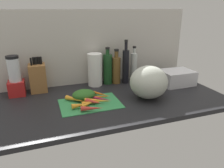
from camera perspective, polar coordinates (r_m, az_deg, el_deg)
name	(u,v)px	position (r cm, az deg, el deg)	size (l,w,h in cm)	color
ground_plane	(106,100)	(151.51, -1.60, -4.43)	(170.00, 80.00, 3.00)	black
wall_back	(92,48)	(177.94, -5.55, 9.79)	(170.00, 3.00, 60.00)	#BCB7AD
cutting_board	(90,103)	(143.15, -5.92, -5.20)	(40.13, 27.18, 0.80)	#338C4C
carrot_0	(75,99)	(145.73, -9.88, -4.07)	(3.22, 3.22, 15.40)	orange
carrot_1	(86,96)	(151.01, -7.06, -3.11)	(2.90, 2.90, 13.10)	orange
carrot_2	(94,102)	(139.76, -4.98, -4.84)	(3.51, 3.51, 10.54)	red
carrot_3	(98,101)	(141.64, -3.90, -4.51)	(3.32, 3.32, 17.23)	orange
carrot_4	(92,108)	(131.65, -5.38, -6.55)	(3.20, 3.20, 13.87)	red
carrot_5	(99,94)	(153.77, -3.61, -2.58)	(2.81, 2.81, 16.72)	orange
carrot_6	(92,102)	(140.32, -5.36, -4.99)	(2.45, 2.45, 13.86)	orange
carrot_7	(101,96)	(149.55, -2.89, -3.38)	(2.12, 2.12, 12.92)	orange
carrot_8	(80,105)	(136.44, -8.56, -5.67)	(3.39, 3.39, 10.98)	orange
carrot_9	(101,99)	(145.47, -2.91, -4.02)	(2.33, 2.33, 15.47)	#B2264C
carrot_10	(89,103)	(139.25, -6.34, -5.25)	(2.33, 2.33, 12.50)	orange
carrot_greens_pile	(84,95)	(147.81, -7.63, -2.84)	(16.04, 12.34, 6.79)	#2D6023
winter_squash	(149,82)	(150.49, 9.89, 0.50)	(26.82, 25.95, 23.35)	#B2B7A8
knife_block	(38,77)	(170.51, -19.38, 1.69)	(12.06, 13.61, 26.64)	olive
blender_appliance	(15,79)	(167.52, -24.64, 1.31)	(11.40, 11.40, 29.49)	red
paper_towel_roll	(95,70)	(173.26, -4.48, 3.89)	(11.66, 11.66, 26.67)	white
bottle_0	(108,68)	(176.75, -1.17, 4.21)	(7.46, 7.46, 30.98)	#19421E
bottle_1	(116,69)	(178.14, 1.18, 4.00)	(7.06, 7.06, 29.24)	brown
bottle_2	(126,66)	(178.15, 3.72, 4.98)	(5.63, 5.63, 36.70)	black
bottle_3	(134,66)	(185.75, 5.89, 4.78)	(5.60, 5.60, 30.41)	silver
dish_rack	(177,78)	(184.69, 17.07, 1.68)	(26.35, 19.93, 11.96)	silver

